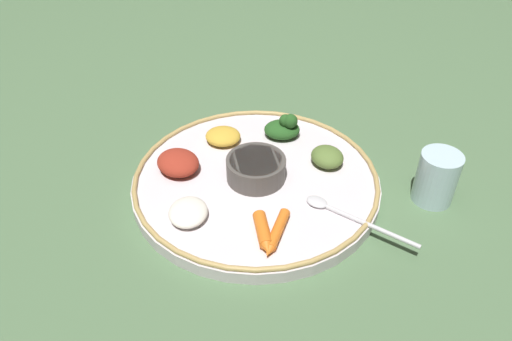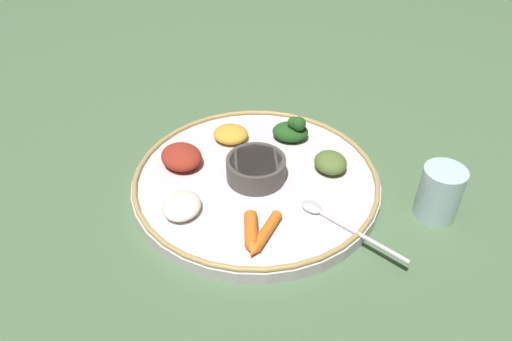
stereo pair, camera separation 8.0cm
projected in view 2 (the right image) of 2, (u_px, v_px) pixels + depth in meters
The scene contains 13 objects.
ground_plane at pixel (256, 187), 0.82m from camera, with size 2.40×2.40×0.00m, color #4C6B47.
platter at pixel (256, 183), 0.81m from camera, with size 0.40×0.40×0.02m, color silver.
platter_rim at pixel (256, 176), 0.81m from camera, with size 0.40×0.40×0.01m, color tan.
center_bowl at pixel (256, 168), 0.79m from camera, with size 0.10×0.10×0.04m.
spoon at pixel (336, 221), 0.72m from camera, with size 0.17×0.09×0.01m.
greens_pile at pixel (292, 130), 0.88m from camera, with size 0.07×0.06×0.05m.
carrot_near_spoon at pixel (251, 233), 0.70m from camera, with size 0.04×0.08×0.02m.
carrot_outer at pixel (265, 234), 0.70m from camera, with size 0.03×0.09×0.02m.
mound_lentil_yellow at pixel (231, 134), 0.89m from camera, with size 0.06×0.06×0.02m, color gold.
mound_collards at pixel (331, 162), 0.81m from camera, with size 0.06×0.05×0.03m, color #567033.
mound_beet at pixel (181, 157), 0.83m from camera, with size 0.07×0.07×0.03m, color maroon.
mound_rice_white at pixel (182, 206), 0.74m from camera, with size 0.07×0.06×0.02m, color silver.
drinking_glass at pixel (439, 196), 0.75m from camera, with size 0.06×0.06×0.09m.
Camera 2 is at (-0.20, 0.59, 0.53)m, focal length 34.56 mm.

